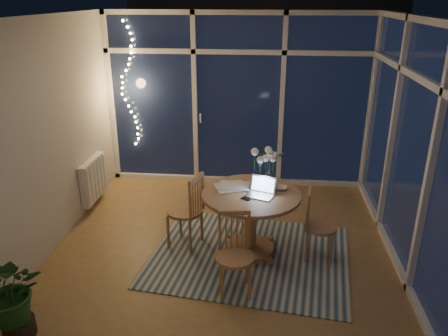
{
  "coord_description": "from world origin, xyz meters",
  "views": [
    {
      "loc": [
        0.45,
        -4.49,
        2.79
      ],
      "look_at": [
        -0.04,
        0.25,
        0.9
      ],
      "focal_mm": 35.0,
      "sensor_mm": 36.0,
      "label": 1
    }
  ],
  "objects_px": {
    "dining_table": "(250,223)",
    "chair_left": "(184,210)",
    "chair_right": "(321,225)",
    "chair_front": "(235,256)",
    "flower_vase": "(268,178)",
    "potted_plant": "(13,299)",
    "laptop": "(260,187)"
  },
  "relations": [
    {
      "from": "chair_left",
      "to": "chair_front",
      "type": "height_order",
      "value": "chair_left"
    },
    {
      "from": "chair_left",
      "to": "flower_vase",
      "type": "relative_size",
      "value": 4.41
    },
    {
      "from": "chair_front",
      "to": "potted_plant",
      "type": "bearing_deg",
      "value": -165.11
    },
    {
      "from": "chair_left",
      "to": "chair_right",
      "type": "distance_m",
      "value": 1.56
    },
    {
      "from": "chair_left",
      "to": "flower_vase",
      "type": "height_order",
      "value": "flower_vase"
    },
    {
      "from": "dining_table",
      "to": "chair_right",
      "type": "height_order",
      "value": "chair_right"
    },
    {
      "from": "potted_plant",
      "to": "chair_right",
      "type": "bearing_deg",
      "value": 28.82
    },
    {
      "from": "dining_table",
      "to": "potted_plant",
      "type": "distance_m",
      "value": 2.5
    },
    {
      "from": "flower_vase",
      "to": "potted_plant",
      "type": "relative_size",
      "value": 0.28
    },
    {
      "from": "chair_right",
      "to": "chair_left",
      "type": "bearing_deg",
      "value": 91.48
    },
    {
      "from": "chair_left",
      "to": "potted_plant",
      "type": "height_order",
      "value": "chair_left"
    },
    {
      "from": "dining_table",
      "to": "chair_left",
      "type": "relative_size",
      "value": 1.19
    },
    {
      "from": "dining_table",
      "to": "chair_left",
      "type": "bearing_deg",
      "value": 174.17
    },
    {
      "from": "dining_table",
      "to": "chair_front",
      "type": "bearing_deg",
      "value": -98.59
    },
    {
      "from": "chair_left",
      "to": "laptop",
      "type": "distance_m",
      "value": 0.96
    },
    {
      "from": "chair_front",
      "to": "chair_left",
      "type": "bearing_deg",
      "value": 119.51
    },
    {
      "from": "dining_table",
      "to": "laptop",
      "type": "xyz_separation_m",
      "value": [
        0.09,
        -0.06,
        0.48
      ]
    },
    {
      "from": "dining_table",
      "to": "potted_plant",
      "type": "bearing_deg",
      "value": -141.43
    },
    {
      "from": "chair_left",
      "to": "potted_plant",
      "type": "xyz_separation_m",
      "value": [
        -1.18,
        -1.63,
        -0.08
      ]
    },
    {
      "from": "flower_vase",
      "to": "potted_plant",
      "type": "height_order",
      "value": "flower_vase"
    },
    {
      "from": "chair_front",
      "to": "potted_plant",
      "type": "relative_size",
      "value": 1.13
    },
    {
      "from": "chair_front",
      "to": "flower_vase",
      "type": "xyz_separation_m",
      "value": [
        0.29,
        0.96,
        0.43
      ]
    },
    {
      "from": "flower_vase",
      "to": "chair_left",
      "type": "bearing_deg",
      "value": -173.36
    },
    {
      "from": "chair_right",
      "to": "laptop",
      "type": "distance_m",
      "value": 0.81
    },
    {
      "from": "laptop",
      "to": "potted_plant",
      "type": "relative_size",
      "value": 0.38
    },
    {
      "from": "chair_left",
      "to": "laptop",
      "type": "xyz_separation_m",
      "value": [
        0.87,
        -0.14,
        0.39
      ]
    },
    {
      "from": "potted_plant",
      "to": "laptop",
      "type": "bearing_deg",
      "value": 36.11
    },
    {
      "from": "dining_table",
      "to": "chair_front",
      "type": "height_order",
      "value": "chair_front"
    },
    {
      "from": "chair_left",
      "to": "laptop",
      "type": "bearing_deg",
      "value": 98.78
    },
    {
      "from": "dining_table",
      "to": "laptop",
      "type": "bearing_deg",
      "value": -34.98
    },
    {
      "from": "chair_front",
      "to": "flower_vase",
      "type": "distance_m",
      "value": 1.09
    },
    {
      "from": "dining_table",
      "to": "chair_right",
      "type": "relative_size",
      "value": 1.3
    }
  ]
}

